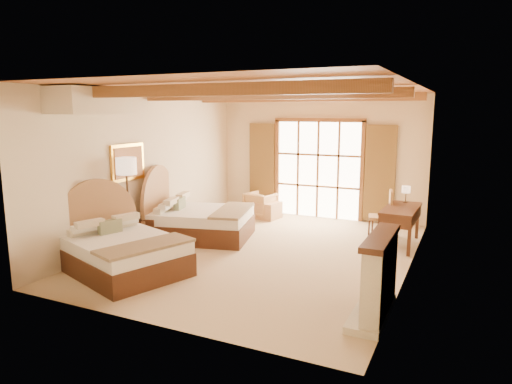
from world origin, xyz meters
The scene contains 19 objects.
floor centered at (0.00, 0.00, 0.00)m, with size 7.00×7.00×0.00m, color #D0B289.
wall_back centered at (0.00, 3.50, 1.60)m, with size 5.50×5.50×0.00m, color beige.
wall_left centered at (-2.75, 0.00, 1.60)m, with size 7.00×7.00×0.00m, color beige.
wall_right centered at (2.75, 0.00, 1.60)m, with size 7.00×7.00×0.00m, color beige.
ceiling centered at (0.00, 0.00, 3.20)m, with size 7.00×7.00×0.00m, color #AA6637.
ceiling_beams centered at (0.00, 0.00, 3.08)m, with size 5.39×4.60×0.18m, color brown, non-canonical shape.
french_doors centered at (0.00, 3.44, 1.25)m, with size 3.95×0.08×2.60m.
fireplace centered at (2.60, -2.00, 0.51)m, with size 0.46×1.40×1.16m.
painting centered at (-2.70, -0.75, 1.75)m, with size 0.06×0.95×0.75m.
canopy_valance centered at (-2.40, -2.00, 2.95)m, with size 0.70×1.40×0.45m, color beige.
bed_near centered at (-1.85, -2.10, 0.41)m, with size 2.54×2.14×1.35m.
bed_far centered at (-1.84, 0.36, 0.42)m, with size 2.48×2.06×1.40m.
nightstand centered at (-2.50, -0.43, 0.28)m, with size 0.46×0.46×0.56m, color #4B261A.
floor_lamp centered at (-2.50, -1.04, 1.60)m, with size 0.40×0.40×1.88m.
armchair centered at (-1.35, 2.80, 0.33)m, with size 0.70×0.72×0.66m, color tan.
ottoman centered at (-1.12, 2.70, 0.22)m, with size 0.59×0.59×0.43m, color #A07943.
desk centered at (2.38, 1.65, 0.43)m, with size 0.69×1.52×0.81m.
desk_chair centered at (1.93, 1.99, 0.34)m, with size 0.57×0.57×1.09m.
desk_lamp centered at (2.39, 2.23, 1.08)m, with size 0.18×0.18×0.36m.
Camera 1 is at (3.60, -7.99, 2.77)m, focal length 32.00 mm.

